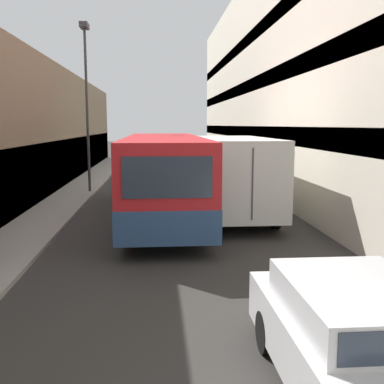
{
  "coord_description": "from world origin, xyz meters",
  "views": [
    {
      "loc": [
        -0.73,
        0.36,
        3.24
      ],
      "look_at": [
        0.13,
        11.26,
        1.6
      ],
      "focal_mm": 42.0,
      "sensor_mm": 36.0,
      "label": 1
    }
  ],
  "objects_px": {
    "bus": "(164,174)",
    "box_truck": "(229,172)",
    "car_hatchback": "(360,342)",
    "street_lamp": "(86,79)"
  },
  "relations": [
    {
      "from": "car_hatchback",
      "to": "box_truck",
      "type": "height_order",
      "value": "box_truck"
    },
    {
      "from": "bus",
      "to": "box_truck",
      "type": "bearing_deg",
      "value": 12.2
    },
    {
      "from": "bus",
      "to": "box_truck",
      "type": "relative_size",
      "value": 1.29
    },
    {
      "from": "car_hatchback",
      "to": "street_lamp",
      "type": "distance_m",
      "value": 18.15
    },
    {
      "from": "bus",
      "to": "car_hatchback",
      "type": "bearing_deg",
      "value": -79.05
    },
    {
      "from": "box_truck",
      "to": "street_lamp",
      "type": "bearing_deg",
      "value": 138.37
    },
    {
      "from": "bus",
      "to": "street_lamp",
      "type": "xyz_separation_m",
      "value": [
        -3.43,
        5.71,
        3.82
      ]
    },
    {
      "from": "bus",
      "to": "box_truck",
      "type": "xyz_separation_m",
      "value": [
        2.41,
        0.52,
        -0.0
      ]
    },
    {
      "from": "car_hatchback",
      "to": "bus",
      "type": "height_order",
      "value": "bus"
    },
    {
      "from": "car_hatchback",
      "to": "bus",
      "type": "relative_size",
      "value": 0.36
    }
  ]
}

